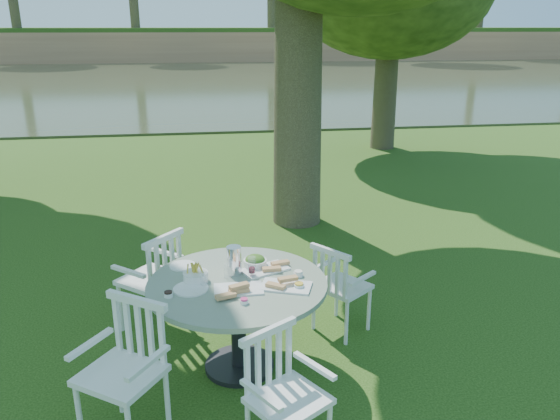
{
  "coord_description": "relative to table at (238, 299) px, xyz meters",
  "views": [
    {
      "loc": [
        -0.79,
        -5.05,
        2.64
      ],
      "look_at": [
        0.0,
        0.2,
        0.85
      ],
      "focal_mm": 35.0,
      "sensor_mm": 36.0,
      "label": 1
    }
  ],
  "objects": [
    {
      "name": "chair_ne",
      "position": [
        0.9,
        0.4,
        -0.13
      ],
      "size": [
        0.58,
        0.58,
        0.85
      ],
      "rotation": [
        0.0,
        0.0,
        -4.06
      ],
      "color": "white",
      "rests_on": "ground"
    },
    {
      "name": "river",
      "position": [
        0.55,
        24.23,
        -0.62
      ],
      "size": [
        100.0,
        28.0,
        0.12
      ],
      "primitive_type": "cube",
      "color": "#2F3720",
      "rests_on": "ground"
    },
    {
      "name": "chair_se",
      "position": [
        0.18,
        -0.97,
        -0.11
      ],
      "size": [
        0.59,
        0.58,
        0.87
      ],
      "rotation": [
        0.0,
        0.0,
        0.57
      ],
      "color": "white",
      "rests_on": "ground"
    },
    {
      "name": "chair_nw",
      "position": [
        -0.67,
        0.71,
        -0.07
      ],
      "size": [
        0.64,
        0.65,
        0.94
      ],
      "rotation": [
        0.0,
        0.0,
        -2.28
      ],
      "color": "white",
      "rests_on": "ground"
    },
    {
      "name": "ground",
      "position": [
        0.55,
        1.23,
        -0.62
      ],
      "size": [
        140.0,
        140.0,
        0.0
      ],
      "primitive_type": "plane",
      "color": "#17370B",
      "rests_on": "ground"
    },
    {
      "name": "chair_sw",
      "position": [
        -0.76,
        -0.61,
        -0.06
      ],
      "size": [
        0.65,
        0.65,
        0.95
      ],
      "rotation": [
        0.0,
        0.0,
        -0.61
      ],
      "color": "white",
      "rests_on": "ground"
    },
    {
      "name": "table",
      "position": [
        0.0,
        0.0,
        0.0
      ],
      "size": [
        1.39,
        1.39,
        0.77
      ],
      "color": "black",
      "rests_on": "ground"
    },
    {
      "name": "tableware",
      "position": [
        -0.02,
        0.07,
        0.19
      ],
      "size": [
        1.12,
        0.85,
        0.23
      ],
      "color": "white",
      "rests_on": "table"
    }
  ]
}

